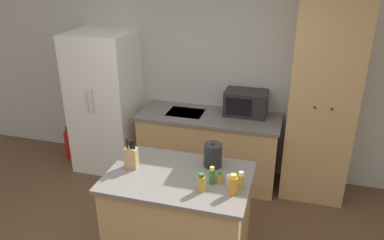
% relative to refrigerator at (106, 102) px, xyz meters
% --- Properties ---
extents(wall_back, '(7.20, 0.06, 2.60)m').
position_rel_refrigerator_xyz_m(wall_back, '(1.37, 0.38, 0.39)').
color(wall_back, '#B2B2AD').
rests_on(wall_back, ground_plane).
extents(refrigerator, '(0.79, 0.72, 1.83)m').
position_rel_refrigerator_xyz_m(refrigerator, '(0.00, 0.00, 0.00)').
color(refrigerator, white).
rests_on(refrigerator, ground_plane).
extents(back_counter, '(1.74, 0.69, 0.89)m').
position_rel_refrigerator_xyz_m(back_counter, '(1.40, 0.03, -0.47)').
color(back_counter, tan).
rests_on(back_counter, ground_plane).
extents(pantry_cabinet, '(0.72, 0.59, 2.33)m').
position_rel_refrigerator_xyz_m(pantry_cabinet, '(2.68, 0.07, 0.25)').
color(pantry_cabinet, tan).
rests_on(pantry_cabinet, ground_plane).
extents(kitchen_island, '(1.25, 0.84, 0.93)m').
position_rel_refrigerator_xyz_m(kitchen_island, '(1.48, -1.48, -0.45)').
color(kitchen_island, tan).
rests_on(kitchen_island, ground_plane).
extents(microwave, '(0.51, 0.33, 0.30)m').
position_rel_refrigerator_xyz_m(microwave, '(1.82, 0.17, 0.12)').
color(microwave, '#232326').
rests_on(microwave, back_counter).
extents(knife_block, '(0.11, 0.07, 0.29)m').
position_rel_refrigerator_xyz_m(knife_block, '(1.04, -1.46, 0.12)').
color(knife_block, tan).
rests_on(knife_block, kitchen_island).
extents(spice_bottle_tall_dark, '(0.06, 0.06, 0.18)m').
position_rel_refrigerator_xyz_m(spice_bottle_tall_dark, '(1.98, -1.62, 0.10)').
color(spice_bottle_tall_dark, orange).
rests_on(spice_bottle_tall_dark, kitchen_island).
extents(spice_bottle_short_red, '(0.05, 0.05, 0.15)m').
position_rel_refrigerator_xyz_m(spice_bottle_short_red, '(1.79, -1.52, 0.09)').
color(spice_bottle_short_red, '#337033').
rests_on(spice_bottle_short_red, kitchen_island).
extents(spice_bottle_amber_oil, '(0.06, 0.06, 0.09)m').
position_rel_refrigerator_xyz_m(spice_bottle_amber_oil, '(1.84, -1.48, 0.06)').
color(spice_bottle_amber_oil, gold).
rests_on(spice_bottle_amber_oil, kitchen_island).
extents(spice_bottle_green_herb, '(0.06, 0.06, 0.16)m').
position_rel_refrigerator_xyz_m(spice_bottle_green_herb, '(1.73, -1.65, 0.09)').
color(spice_bottle_green_herb, gold).
rests_on(spice_bottle_green_herb, kitchen_island).
extents(spice_bottle_pale_salt, '(0.04, 0.04, 0.10)m').
position_rel_refrigerator_xyz_m(spice_bottle_pale_salt, '(1.93, -1.51, 0.06)').
color(spice_bottle_pale_salt, beige).
rests_on(spice_bottle_pale_salt, kitchen_island).
extents(spice_bottle_orange_cap, '(0.05, 0.05, 0.15)m').
position_rel_refrigerator_xyz_m(spice_bottle_orange_cap, '(2.03, -1.52, 0.09)').
color(spice_bottle_orange_cap, gold).
rests_on(spice_bottle_orange_cap, kitchen_island).
extents(kettle, '(0.16, 0.16, 0.24)m').
position_rel_refrigerator_xyz_m(kettle, '(1.73, -1.23, 0.12)').
color(kettle, '#232326').
rests_on(kettle, kitchen_island).
extents(fire_extinguisher, '(0.14, 0.14, 0.48)m').
position_rel_refrigerator_xyz_m(fire_extinguisher, '(-0.63, -0.01, -0.70)').
color(fire_extinguisher, red).
rests_on(fire_extinguisher, ground_plane).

